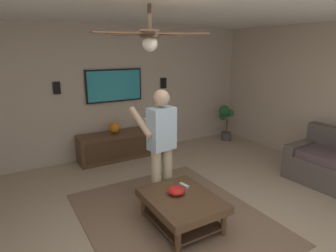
# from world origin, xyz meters

# --- Properties ---
(ground_plane) EXTENTS (8.05, 8.05, 0.00)m
(ground_plane) POSITION_xyz_m (0.00, 0.00, 0.00)
(ground_plane) COLOR tan
(wall_back_tv) EXTENTS (0.10, 6.91, 2.61)m
(wall_back_tv) POSITION_xyz_m (3.11, 0.00, 1.30)
(wall_back_tv) COLOR #BCA893
(wall_back_tv) RESTS_ON ground
(area_rug) EXTENTS (2.63, 2.18, 0.01)m
(area_rug) POSITION_xyz_m (0.41, -0.05, 0.01)
(area_rug) COLOR #7A604C
(area_rug) RESTS_ON ground
(coffee_table) EXTENTS (1.00, 0.80, 0.40)m
(coffee_table) POSITION_xyz_m (0.21, -0.05, 0.30)
(coffee_table) COLOR #513823
(coffee_table) RESTS_ON ground
(media_console) EXTENTS (0.45, 1.70, 0.55)m
(media_console) POSITION_xyz_m (2.78, -0.27, 0.28)
(media_console) COLOR #513823
(media_console) RESTS_ON ground
(tv) EXTENTS (0.05, 1.14, 0.64)m
(tv) POSITION_xyz_m (3.02, -0.27, 1.44)
(tv) COLOR black
(person_standing) EXTENTS (0.59, 0.60, 1.64)m
(person_standing) POSITION_xyz_m (0.85, -0.12, 0.93)
(person_standing) COLOR #C6B793
(person_standing) RESTS_ON ground
(potted_plant_short) EXTENTS (0.31, 0.38, 0.86)m
(potted_plant_short) POSITION_xyz_m (2.64, -2.87, 0.56)
(potted_plant_short) COLOR #4C4C51
(potted_plant_short) RESTS_ON ground
(bowl) EXTENTS (0.22, 0.22, 0.10)m
(bowl) POSITION_xyz_m (0.30, -0.03, 0.45)
(bowl) COLOR red
(bowl) RESTS_ON coffee_table
(remote_white) EXTENTS (0.16, 0.07, 0.02)m
(remote_white) POSITION_xyz_m (0.44, -0.23, 0.41)
(remote_white) COLOR white
(remote_white) RESTS_ON coffee_table
(vase_round) EXTENTS (0.22, 0.22, 0.22)m
(vase_round) POSITION_xyz_m (2.77, -0.14, 0.66)
(vase_round) COLOR orange
(vase_round) RESTS_ON media_console
(wall_speaker_left) EXTENTS (0.06, 0.12, 0.22)m
(wall_speaker_left) POSITION_xyz_m (3.03, -1.40, 1.42)
(wall_speaker_left) COLOR black
(wall_speaker_right) EXTENTS (0.06, 0.12, 0.22)m
(wall_speaker_right) POSITION_xyz_m (3.03, 0.81, 1.47)
(wall_speaker_right) COLOR black
(ceiling_fan) EXTENTS (1.14, 1.17, 0.46)m
(ceiling_fan) POSITION_xyz_m (0.28, 0.32, 2.28)
(ceiling_fan) COLOR #4C3828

